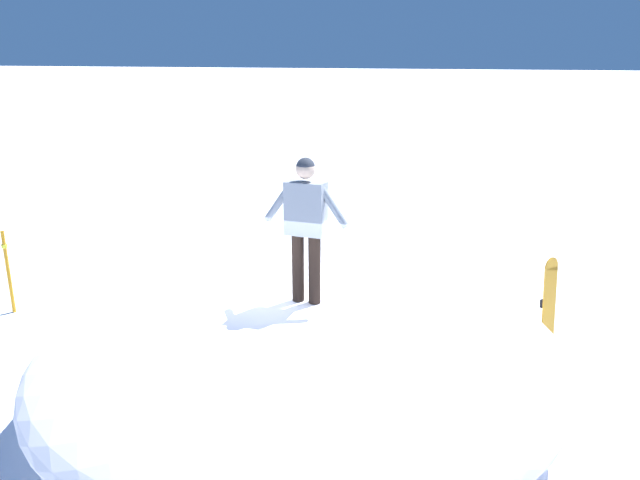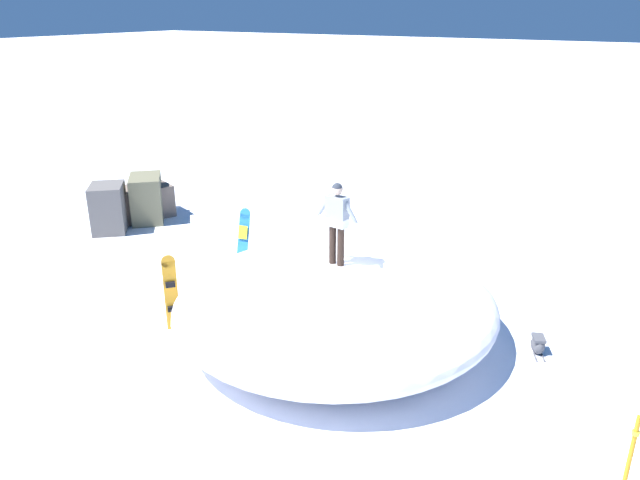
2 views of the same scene
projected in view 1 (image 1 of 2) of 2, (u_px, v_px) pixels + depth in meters
ground at (293, 398)px, 8.16m from camera, size 240.00×240.00×0.00m
snow_mound at (303, 353)px, 7.71m from camera, size 8.94×8.93×1.53m
snowboarder_standing at (306, 218)px, 7.00m from camera, size 0.28×1.01×1.66m
snowboard_primary_upright at (548, 316)px, 8.46m from camera, size 0.28×0.27×1.70m
trail_marker_pole at (8, 270)px, 10.56m from camera, size 0.10×0.10×1.44m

